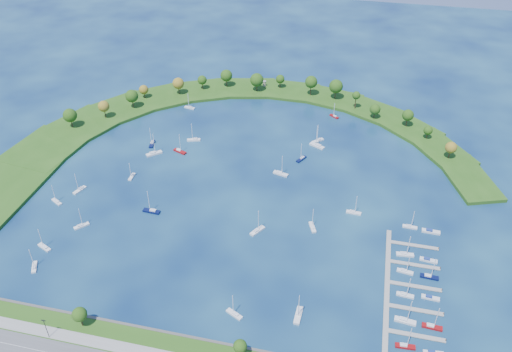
% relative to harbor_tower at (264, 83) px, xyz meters
% --- Properties ---
extents(ground, '(700.00, 700.00, 0.00)m').
position_rel_harbor_tower_xyz_m(ground, '(15.28, -119.74, -4.06)').
color(ground, '#071642').
rests_on(ground, ground).
extents(breakwater, '(286.74, 247.64, 2.00)m').
position_rel_harbor_tower_xyz_m(breakwater, '(-31.04, -71.02, -3.07)').
color(breakwater, '#254F15').
rests_on(breakwater, ground).
extents(breakwater_trees, '(240.74, 93.55, 14.67)m').
position_rel_harbor_tower_xyz_m(breakwater_trees, '(-4.88, -30.84, 6.38)').
color(breakwater_trees, '#382314').
rests_on(breakwater_trees, breakwater).
extents(harbor_tower, '(2.60, 2.60, 4.02)m').
position_rel_harbor_tower_xyz_m(harbor_tower, '(0.00, 0.00, 0.00)').
color(harbor_tower, gray).
rests_on(harbor_tower, breakwater).
extents(dock_system, '(24.28, 82.00, 1.60)m').
position_rel_harbor_tower_xyz_m(dock_system, '(100.58, -180.74, -3.71)').
color(dock_system, gray).
rests_on(dock_system, ground).
extents(moored_boat_0, '(7.80, 5.35, 11.25)m').
position_rel_harbor_tower_xyz_m(moored_boat_0, '(32.59, -206.77, -3.18)').
color(moored_boat_0, silver).
rests_on(moored_boat_0, ground).
extents(moored_boat_1, '(5.47, 7.92, 11.43)m').
position_rel_harbor_tower_xyz_m(moored_boat_1, '(41.40, -87.26, -3.17)').
color(moored_boat_1, '#091039').
rests_on(moored_boat_1, ground).
extents(moored_boat_2, '(7.27, 7.53, 12.03)m').
position_rel_harbor_tower_xyz_m(moored_boat_2, '(48.21, -64.67, -3.15)').
color(moored_boat_2, silver).
rests_on(moored_boat_2, ground).
extents(moored_boat_3, '(3.71, 8.59, 12.22)m').
position_rel_harbor_tower_xyz_m(moored_boat_3, '(-50.92, -91.48, -3.15)').
color(moored_boat_3, '#091039').
rests_on(moored_boat_3, ground).
extents(moored_boat_4, '(8.04, 5.14, 11.49)m').
position_rel_harbor_tower_xyz_m(moored_boat_4, '(-65.13, -188.97, -3.17)').
color(moored_boat_4, silver).
rests_on(moored_boat_4, ground).
extents(moored_boat_5, '(7.45, 5.42, 10.85)m').
position_rel_harbor_tower_xyz_m(moored_boat_5, '(-77.80, -156.48, -3.19)').
color(moored_boat_5, silver).
rests_on(moored_boat_5, ground).
extents(moored_boat_6, '(4.83, 8.36, 11.86)m').
position_rel_harbor_tower_xyz_m(moored_boat_6, '(-71.05, -144.43, -3.16)').
color(moored_boat_6, silver).
rests_on(moored_boat_6, ground).
extents(moored_boat_7, '(8.97, 5.56, 12.78)m').
position_rel_harbor_tower_xyz_m(moored_boat_7, '(-31.33, -95.65, -3.13)').
color(moored_boat_7, maroon).
rests_on(moored_boat_7, ground).
extents(moored_boat_8, '(9.15, 3.02, 13.27)m').
position_rel_harbor_tower_xyz_m(moored_boat_8, '(-26.06, -152.49, -3.12)').
color(moored_boat_8, '#091039').
rests_on(moored_boat_8, ground).
extents(moored_boat_9, '(2.11, 6.94, 10.13)m').
position_rel_harbor_tower_xyz_m(moored_boat_9, '(-48.68, -126.41, -3.20)').
color(moored_boat_9, silver).
rests_on(moored_boat_9, ground).
extents(moored_boat_10, '(6.65, 7.10, 11.19)m').
position_rel_harbor_tower_xyz_m(moored_boat_10, '(-55.68, -171.06, -3.18)').
color(moored_boat_10, silver).
rests_on(moored_boat_10, ground).
extents(moored_boat_11, '(8.54, 4.58, 12.09)m').
position_rel_harbor_tower_xyz_m(moored_boat_11, '(-27.34, -81.17, -3.15)').
color(moored_boat_11, silver).
rests_on(moored_boat_11, ground).
extents(moored_boat_12, '(7.72, 2.62, 11.16)m').
position_rel_harbor_tower_xyz_m(moored_boat_12, '(75.21, -129.96, -3.18)').
color(moored_boat_12, silver).
rests_on(moored_boat_12, ground).
extents(moored_boat_13, '(9.94, 6.91, 14.36)m').
position_rel_harbor_tower_xyz_m(moored_boat_13, '(48.56, -70.93, -3.08)').
color(moored_boat_13, silver).
rests_on(moored_boat_13, ground).
extents(moored_boat_14, '(5.15, 7.42, 10.73)m').
position_rel_harbor_tower_xyz_m(moored_boat_14, '(-62.56, -201.49, -3.19)').
color(moored_boat_14, silver).
rests_on(moored_boat_14, ground).
extents(moored_boat_15, '(6.59, 8.68, 12.76)m').
position_rel_harbor_tower_xyz_m(moored_boat_15, '(30.27, -154.90, -3.13)').
color(moored_boat_15, silver).
rests_on(moored_boat_15, ground).
extents(moored_boat_16, '(9.10, 4.68, 12.89)m').
position_rel_harbor_tower_xyz_m(moored_boat_16, '(32.26, -104.77, -3.13)').
color(moored_boat_16, silver).
rests_on(moored_boat_16, ground).
extents(moored_boat_17, '(6.75, 5.65, 10.19)m').
position_rel_harbor_tower_xyz_m(moored_boat_17, '(54.81, -31.40, -3.20)').
color(moored_boat_17, maroon).
rests_on(moored_boat_17, ground).
extents(moored_boat_18, '(8.97, 8.46, 14.18)m').
position_rel_harbor_tower_xyz_m(moored_boat_18, '(-45.53, -101.62, -3.09)').
color(moored_boat_18, silver).
rests_on(moored_boat_18, ground).
extents(moored_boat_19, '(2.78, 9.08, 13.24)m').
position_rel_harbor_tower_xyz_m(moored_boat_19, '(58.23, -201.32, -3.12)').
color(moored_boat_19, silver).
rests_on(moored_boat_19, ground).
extents(moored_boat_20, '(7.75, 3.49, 11.01)m').
position_rel_harbor_tower_xyz_m(moored_boat_20, '(-43.65, -41.69, -3.18)').
color(moored_boat_20, silver).
rests_on(moored_boat_20, ground).
extents(moored_boat_21, '(4.87, 8.06, 11.46)m').
position_rel_harbor_tower_xyz_m(moored_boat_21, '(56.23, -146.06, -3.17)').
color(moored_boat_21, silver).
rests_on(moored_boat_21, ground).
extents(docked_boat_0, '(7.83, 2.63, 11.34)m').
position_rel_harbor_tower_xyz_m(docked_boat_0, '(100.81, -206.78, -3.17)').
color(docked_boat_0, maroon).
rests_on(docked_boat_0, ground).
extents(docked_boat_2, '(8.83, 3.35, 12.66)m').
position_rel_harbor_tower_xyz_m(docked_boat_2, '(100.79, -194.42, -3.14)').
color(docked_boat_2, silver).
rests_on(docked_boat_2, ground).
extents(docked_boat_3, '(8.17, 2.74, 11.83)m').
position_rel_harbor_tower_xyz_m(docked_boat_3, '(111.30, -194.97, -3.16)').
color(docked_boat_3, maroon).
rests_on(docked_boat_3, ground).
extents(docked_boat_4, '(7.51, 2.73, 10.81)m').
position_rel_harbor_tower_xyz_m(docked_boat_4, '(100.82, -180.42, -3.19)').
color(docked_boat_4, silver).
rests_on(docked_boat_4, ground).
extents(docked_boat_5, '(7.69, 2.58, 1.54)m').
position_rel_harbor_tower_xyz_m(docked_boat_5, '(111.27, -179.50, -3.49)').
color(docked_boat_5, silver).
rests_on(docked_boat_5, ground).
extents(docked_boat_6, '(7.46, 3.03, 10.66)m').
position_rel_harbor_tower_xyz_m(docked_boat_6, '(100.82, -166.35, -3.19)').
color(docked_boat_6, silver).
rests_on(docked_boat_6, ground).
extents(docked_boat_7, '(8.10, 2.66, 11.74)m').
position_rel_harbor_tower_xyz_m(docked_boat_7, '(111.30, -167.25, -3.16)').
color(docked_boat_7, '#091039').
rests_on(docked_boat_7, ground).
extents(docked_boat_8, '(8.28, 2.97, 11.92)m').
position_rel_harbor_tower_xyz_m(docked_boat_8, '(100.80, -155.31, -3.16)').
color(docked_boat_8, silver).
rests_on(docked_boat_8, ground).
extents(docked_boat_9, '(8.10, 2.96, 1.62)m').
position_rel_harbor_tower_xyz_m(docked_boat_9, '(111.27, -156.63, -3.47)').
color(docked_boat_9, silver).
rests_on(docked_boat_9, ground).
extents(docked_boat_10, '(7.22, 2.38, 10.48)m').
position_rel_harbor_tower_xyz_m(docked_boat_10, '(103.22, -134.80, -3.20)').
color(docked_boat_10, silver).
rests_on(docked_boat_10, ground).
extents(docked_boat_11, '(8.84, 2.82, 1.78)m').
position_rel_harbor_tower_xyz_m(docked_boat_11, '(113.15, -136.08, -3.41)').
color(docked_boat_11, silver).
rests_on(docked_boat_11, ground).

